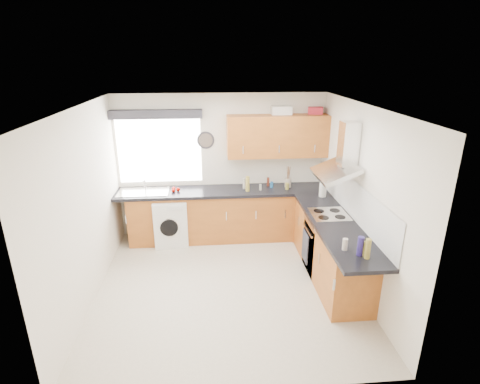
{
  "coord_description": "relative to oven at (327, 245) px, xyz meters",
  "views": [
    {
      "loc": [
        -0.21,
        -4.54,
        3.08
      ],
      "look_at": [
        0.25,
        0.85,
        1.1
      ],
      "focal_mm": 28.0,
      "sensor_mm": 36.0,
      "label": 1
    }
  ],
  "objects": [
    {
      "name": "jar_0",
      "position": [
        -0.39,
        1.14,
        0.54
      ],
      "size": [
        0.06,
        0.06,
        0.12
      ],
      "primitive_type": "cylinder",
      "color": "olive",
      "rests_on": "worktop_back"
    },
    {
      "name": "splashback",
      "position": [
        0.29,
        0.0,
        0.75
      ],
      "size": [
        0.01,
        3.0,
        0.54
      ],
      "primitive_type": "cube",
      "color": "white",
      "rests_on": "wall_right"
    },
    {
      "name": "upper_cabinets",
      "position": [
        -0.55,
        1.32,
        1.38
      ],
      "size": [
        1.7,
        0.35,
        0.7
      ],
      "primitive_type": "cube",
      "color": "brown",
      "rests_on": "wall_back"
    },
    {
      "name": "extractor_hood",
      "position": [
        0.1,
        -0.0,
        1.34
      ],
      "size": [
        0.52,
        0.78,
        0.66
      ],
      "primitive_type": null,
      "color": "silver",
      "rests_on": "wall_right"
    },
    {
      "name": "wall_right",
      "position": [
        0.3,
        -0.3,
        0.82
      ],
      "size": [
        0.02,
        3.6,
        2.5
      ],
      "primitive_type": "cube",
      "color": "silver",
      "rests_on": "ground_plane"
    },
    {
      "name": "base_cab_right",
      "position": [
        0.01,
        -0.15,
        0.01
      ],
      "size": [
        0.58,
        2.1,
        0.86
      ],
      "primitive_type": "cube",
      "color": "brown",
      "rests_on": "ground_plane"
    },
    {
      "name": "bottle_2",
      "position": [
        0.04,
        -1.24,
        0.6
      ],
      "size": [
        0.06,
        0.06,
        0.24
      ],
      "primitive_type": "cylinder",
      "color": "olive",
      "rests_on": "worktop_right"
    },
    {
      "name": "jar_5",
      "position": [
        -1.07,
        1.1,
        0.61
      ],
      "size": [
        0.07,
        0.07,
        0.26
      ],
      "primitive_type": "cylinder",
      "color": "olive",
      "rests_on": "worktop_back"
    },
    {
      "name": "washing_machine",
      "position": [
        -2.4,
        1.1,
        -0.02
      ],
      "size": [
        0.6,
        0.59,
        0.81
      ],
      "primitive_type": "cube",
      "rotation": [
        0.0,
        0.0,
        0.1
      ],
      "color": "silver",
      "rests_on": "ground_plane"
    },
    {
      "name": "jar_2",
      "position": [
        -0.64,
        1.25,
        0.54
      ],
      "size": [
        0.05,
        0.05,
        0.1
      ],
      "primitive_type": "cylinder",
      "color": "#1B4F82",
      "rests_on": "worktop_back"
    },
    {
      "name": "window",
      "position": [
        -2.55,
        1.49,
        1.12
      ],
      "size": [
        1.4,
        0.02,
        1.1
      ],
      "primitive_type": "cube",
      "color": "silver",
      "rests_on": "wall_back"
    },
    {
      "name": "jar_3",
      "position": [
        -1.12,
        1.23,
        0.58
      ],
      "size": [
        0.05,
        0.05,
        0.19
      ],
      "primitive_type": "cylinder",
      "color": "#A3998B",
      "rests_on": "worktop_back"
    },
    {
      "name": "bottle_0",
      "position": [
        0.04,
        -1.18,
        0.57
      ],
      "size": [
        0.05,
        0.05,
        0.18
      ],
      "primitive_type": "cylinder",
      "color": "olive",
      "rests_on": "worktop_right"
    },
    {
      "name": "base_cab_back",
      "position": [
        -1.6,
        1.21,
        0.01
      ],
      "size": [
        3.0,
        0.58,
        0.86
      ],
      "primitive_type": "cube",
      "color": "brown",
      "rests_on": "ground_plane"
    },
    {
      "name": "window_blind",
      "position": [
        -2.55,
        1.4,
        1.76
      ],
      "size": [
        1.5,
        0.18,
        0.14
      ],
      "primitive_type": "cube",
      "color": "#26252B",
      "rests_on": "wall_back"
    },
    {
      "name": "bottle_3",
      "position": [
        -0.01,
        -1.16,
        0.6
      ],
      "size": [
        0.07,
        0.07,
        0.23
      ],
      "primitive_type": "cylinder",
      "color": "navy",
      "rests_on": "worktop_right"
    },
    {
      "name": "ceiling",
      "position": [
        -1.5,
        -0.3,
        2.08
      ],
      "size": [
        3.6,
        3.6,
        0.02
      ],
      "primitive_type": "cube",
      "color": "white",
      "rests_on": "wall_back"
    },
    {
      "name": "base_cab_corner",
      "position": [
        0.0,
        1.2,
        0.01
      ],
      "size": [
        0.6,
        0.6,
        0.86
      ],
      "primitive_type": "cube",
      "color": "brown",
      "rests_on": "ground_plane"
    },
    {
      "name": "tomato_cluster",
      "position": [
        -2.3,
        1.2,
        0.52
      ],
      "size": [
        0.16,
        0.16,
        0.06
      ],
      "primitive_type": null,
      "rotation": [
        0.0,
        0.0,
        0.15
      ],
      "color": "#B60C02",
      "rests_on": "worktop_back"
    },
    {
      "name": "storage_box",
      "position": [
        0.1,
        1.42,
        1.78
      ],
      "size": [
        0.29,
        0.26,
        0.11
      ],
      "primitive_type": "cube",
      "rotation": [
        0.0,
        0.0,
        -0.25
      ],
      "color": "red",
      "rests_on": "upper_cabinets"
    },
    {
      "name": "wall_back",
      "position": [
        -1.5,
        1.5,
        0.82
      ],
      "size": [
        3.6,
        0.02,
        2.5
      ],
      "primitive_type": "cube",
      "color": "silver",
      "rests_on": "ground_plane"
    },
    {
      "name": "bottle_1",
      "position": [
        -0.14,
        -1.03,
        0.56
      ],
      "size": [
        0.06,
        0.06,
        0.14
      ],
      "primitive_type": "cylinder",
      "color": "#BEAEA2",
      "rests_on": "worktop_right"
    },
    {
      "name": "wall_front",
      "position": [
        -1.5,
        -2.1,
        0.82
      ],
      "size": [
        3.6,
        0.02,
        2.5
      ],
      "primitive_type": "cube",
      "color": "silver",
      "rests_on": "ground_plane"
    },
    {
      "name": "worktop_back",
      "position": [
        -1.5,
        1.2,
        0.46
      ],
      "size": [
        3.6,
        0.62,
        0.05
      ],
      "primitive_type": "cube",
      "color": "black",
      "rests_on": "base_cab_back"
    },
    {
      "name": "oven",
      "position": [
        0.0,
        0.0,
        0.0
      ],
      "size": [
        0.56,
        0.58,
        0.85
      ],
      "primitive_type": "cube",
      "color": "black",
      "rests_on": "ground_plane"
    },
    {
      "name": "wall_clock",
      "position": [
        -1.76,
        1.48,
        1.29
      ],
      "size": [
        0.3,
        0.04,
        0.3
      ],
      "primitive_type": "cylinder",
      "rotation": [
        1.57,
        0.0,
        0.0
      ],
      "color": "#26252B",
      "rests_on": "wall_back"
    },
    {
      "name": "jar_4",
      "position": [
        -0.85,
        1.14,
        0.54
      ],
      "size": [
        0.04,
        0.04,
        0.1
      ],
      "primitive_type": "cylinder",
      "color": "#9C9785",
      "rests_on": "worktop_back"
    },
    {
      "name": "worktop_right",
      "position": [
        0.0,
        -0.3,
        0.46
      ],
      "size": [
        0.62,
        2.42,
        0.05
      ],
      "primitive_type": "cube",
      "color": "black",
      "rests_on": "base_cab_right"
    },
    {
      "name": "ground_plane",
      "position": [
        -1.5,
        -0.3,
        -0.42
      ],
      "size": [
        3.6,
        3.6,
        0.0
      ],
      "primitive_type": "plane",
      "color": "beige"
    },
    {
      "name": "utensil_pot",
      "position": [
        -0.35,
        1.25,
        0.56
      ],
      "size": [
        0.13,
        0.13,
        0.15
      ],
      "primitive_type": "cylinder",
      "rotation": [
        0.0,
        0.0,
        -0.15
      ],
      "color": "gray",
      "rests_on": "worktop_back"
    },
    {
      "name": "kitchen_roll",
      "position": [
        0.12,
        0.75,
        0.61
      ],
      "size": [
        0.15,
        0.15,
        0.25
      ],
      "primitive_type": "cylinder",
      "rotation": [
        0.0,
        0.0,
        0.31
      ],
      "color": "silver",
      "rests_on": "worktop_right"
    },
    {
      "name": "sink",
      "position": [
        -2.83,
        1.2,
        0.52
      ],
      "size": [
        0.84,
        0.46,
        0.1
      ],
      "primitive_type": null,
      "color": "silver",
      "rests_on": "worktop_back"
    },
    {
      "name": "casserole",
      "position": [
        -0.49,
        1.42,
        1.79
      ],
      "size": [
        0.33,
        0.24,
        0.14
      ],
      "primitive_type": "cube",
      "rotation": [
        0.0,
        0.0,
        0.01
      ],
      "color": "silver",
      "rests_on": "upper_cabinets"
    },
    {
      "name": "hob_plate",
      "position": [
        0.0,
        0.0,
        0.49
      ],
      "size": [
        0.52,
        0.52,
        0.01
      ],
      "primitive_type": "cube",
      "color": "silver",
      "rests_on": "worktop_right"
    },
    {
      "name": "wall_left",
      "position": [
        -3.3,
        -0.3,
        0.82
      ],
      "size": [
        0.02,
        3.6,
        2.5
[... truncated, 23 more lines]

